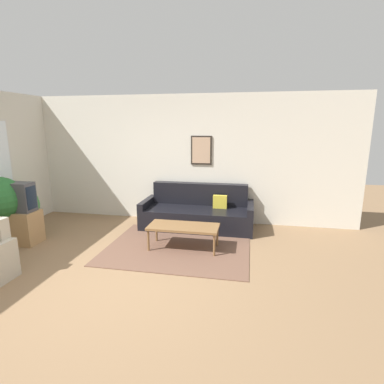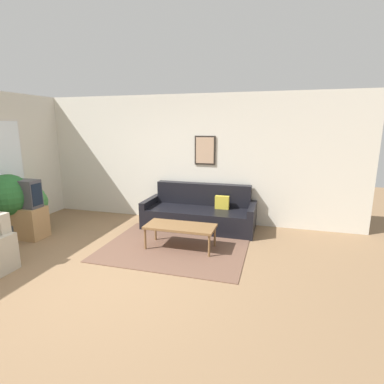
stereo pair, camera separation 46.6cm
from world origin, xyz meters
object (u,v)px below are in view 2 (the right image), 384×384
at_px(couch, 200,213).
at_px(coffee_table, 180,227).
at_px(tv, 24,194).
at_px(potted_plant_tall, 9,197).

relative_size(couch, coffee_table, 1.90).
xyz_separation_m(coffee_table, tv, (-2.91, -0.29, 0.47)).
relative_size(couch, potted_plant_tall, 1.87).
bearing_deg(potted_plant_tall, tv, 24.45).
height_order(couch, potted_plant_tall, potted_plant_tall).
bearing_deg(coffee_table, potted_plant_tall, -172.79).
bearing_deg(potted_plant_tall, coffee_table, 7.21).
relative_size(coffee_table, potted_plant_tall, 0.98).
bearing_deg(couch, coffee_table, -92.09).
xyz_separation_m(couch, tv, (-2.95, -1.45, 0.55)).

